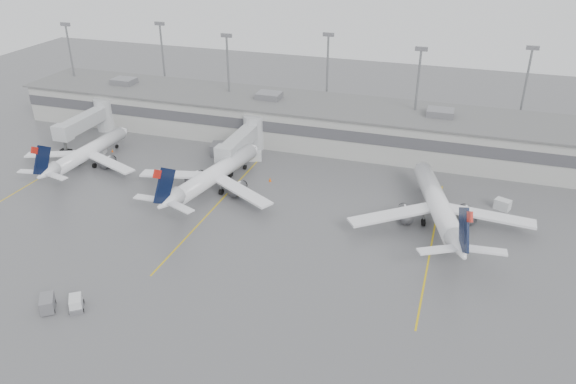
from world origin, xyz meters
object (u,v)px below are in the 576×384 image
(jet_mid_left, at_px, (212,175))
(jet_mid_right, at_px, (439,206))
(jet_far_left, at_px, (86,152))
(baggage_tug, at_px, (76,304))

(jet_mid_left, relative_size, jet_mid_right, 0.96)
(jet_far_left, distance_m, jet_mid_left, 27.38)
(jet_mid_left, bearing_deg, baggage_tug, -83.44)
(jet_mid_left, bearing_deg, jet_mid_right, 11.02)
(jet_far_left, height_order, jet_mid_left, jet_mid_left)
(jet_mid_left, xyz_separation_m, jet_mid_right, (37.90, 0.45, 0.20))
(jet_mid_left, relative_size, baggage_tug, 9.64)
(jet_mid_right, bearing_deg, jet_mid_left, 163.71)
(jet_far_left, relative_size, baggage_tug, 8.73)
(jet_far_left, height_order, jet_mid_right, jet_mid_right)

